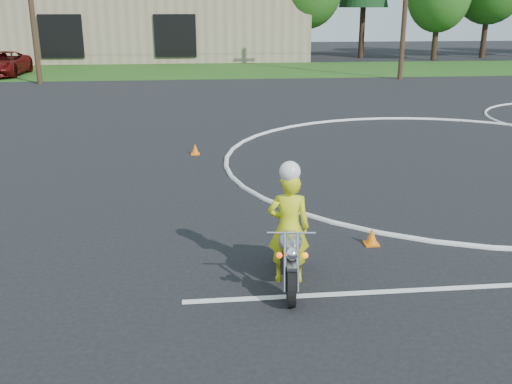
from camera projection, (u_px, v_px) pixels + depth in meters
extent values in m
plane|color=black|center=(511.00, 195.00, 12.31)|extent=(120.00, 120.00, 0.00)
cube|color=#1E4714|center=(296.00, 69.00, 37.87)|extent=(120.00, 10.00, 0.02)
torus|color=silver|center=(451.00, 160.00, 15.15)|extent=(12.12, 12.12, 0.12)
cube|color=silver|center=(461.00, 288.00, 8.22)|extent=(8.00, 0.12, 0.01)
cylinder|color=black|center=(291.00, 286.00, 7.67)|extent=(0.18, 0.57, 0.56)
cylinder|color=black|center=(287.00, 247.00, 8.92)|extent=(0.18, 0.57, 0.56)
cube|color=black|center=(289.00, 258.00, 8.31)|extent=(0.32, 0.55, 0.28)
ellipsoid|color=#99999D|center=(290.00, 240.00, 8.03)|extent=(0.41, 0.64, 0.26)
cube|color=black|center=(289.00, 231.00, 8.48)|extent=(0.31, 0.59, 0.09)
cylinder|color=silver|center=(285.00, 262.00, 7.64)|extent=(0.08, 0.34, 0.76)
cylinder|color=silver|center=(298.00, 262.00, 7.64)|extent=(0.08, 0.34, 0.76)
cube|color=silver|center=(292.00, 267.00, 7.56)|extent=(0.16, 0.22, 0.05)
cylinder|color=white|center=(291.00, 233.00, 7.69)|extent=(0.66, 0.11, 0.03)
sphere|color=white|center=(292.00, 254.00, 7.42)|extent=(0.17, 0.17, 0.17)
sphere|color=#FF4F0C|center=(279.00, 255.00, 7.45)|extent=(0.08, 0.08, 0.08)
sphere|color=orange|center=(305.00, 255.00, 7.45)|extent=(0.08, 0.08, 0.08)
cylinder|color=silver|center=(298.00, 254.00, 8.70)|extent=(0.16, 0.76, 0.08)
imported|color=#CFD816|center=(289.00, 228.00, 8.22)|extent=(0.65, 0.47, 1.67)
sphere|color=white|center=(290.00, 172.00, 7.92)|extent=(0.30, 0.30, 0.30)
imported|color=#550A09|center=(2.00, 64.00, 34.08)|extent=(2.41, 5.16, 1.43)
cone|color=orange|center=(372.00, 236.00, 9.70)|extent=(0.22, 0.22, 0.30)
cube|color=orange|center=(371.00, 244.00, 9.74)|extent=(0.24, 0.24, 0.03)
cone|color=orange|center=(195.00, 149.00, 15.74)|extent=(0.22, 0.22, 0.30)
cube|color=orange|center=(195.00, 154.00, 15.78)|extent=(0.24, 0.24, 0.03)
cube|color=tan|center=(55.00, 7.00, 47.13)|extent=(40.00, 16.00, 8.00)
cube|color=black|center=(61.00, 36.00, 40.27)|extent=(3.00, 0.16, 3.00)
cube|color=black|center=(175.00, 36.00, 41.09)|extent=(3.00, 0.16, 3.00)
cylinder|color=#382619|center=(306.00, 39.00, 44.20)|extent=(0.44, 0.44, 3.24)
cylinder|color=#382619|center=(362.00, 33.00, 46.49)|extent=(0.44, 0.44, 3.96)
cylinder|color=#382619|center=(435.00, 41.00, 44.32)|extent=(0.44, 0.44, 2.88)
cylinder|color=#382619|center=(484.00, 35.00, 46.61)|extent=(0.44, 0.44, 3.60)
cylinder|color=#382619|center=(253.00, 41.00, 44.80)|extent=(0.44, 0.44, 2.88)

